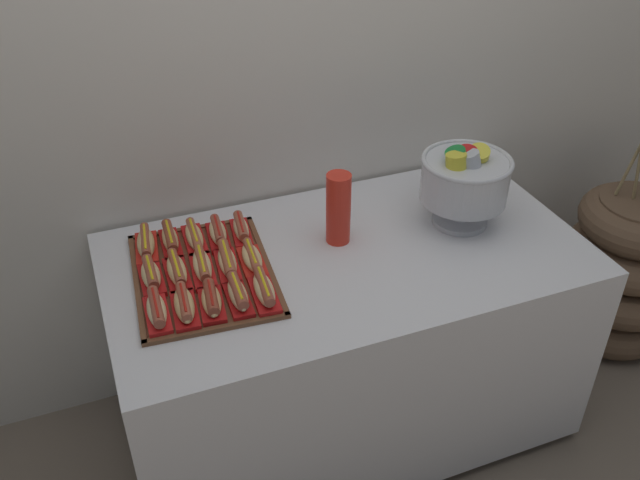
# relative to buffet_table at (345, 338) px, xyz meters

# --- Properties ---
(ground_plane) EXTENTS (10.00, 10.00, 0.00)m
(ground_plane) POSITION_rel_buffet_table_xyz_m (0.00, 0.00, -0.40)
(ground_plane) COLOR #7A6B5B
(back_wall) EXTENTS (6.00, 0.10, 2.60)m
(back_wall) POSITION_rel_buffet_table_xyz_m (0.00, 0.47, 0.90)
(back_wall) COLOR silver
(back_wall) RESTS_ON ground_plane
(buffet_table) EXTENTS (1.50, 0.81, 0.76)m
(buffet_table) POSITION_rel_buffet_table_xyz_m (0.00, 0.00, 0.00)
(buffet_table) COLOR silver
(buffet_table) RESTS_ON ground_plane
(floor_vase) EXTENTS (0.51, 0.51, 1.17)m
(floor_vase) POSITION_rel_buffet_table_xyz_m (1.25, 0.04, -0.08)
(floor_vase) COLOR brown
(floor_vase) RESTS_ON ground_plane
(serving_tray) EXTENTS (0.44, 0.55, 0.01)m
(serving_tray) POSITION_rel_buffet_table_xyz_m (-0.45, 0.05, 0.36)
(serving_tray) COLOR brown
(serving_tray) RESTS_ON buffet_table
(hot_dog_0) EXTENTS (0.07, 0.17, 0.06)m
(hot_dog_0) POSITION_rel_buffet_table_xyz_m (-0.61, -0.11, 0.39)
(hot_dog_0) COLOR red
(hot_dog_0) RESTS_ON serving_tray
(hot_dog_1) EXTENTS (0.08, 0.18, 0.06)m
(hot_dog_1) POSITION_rel_buffet_table_xyz_m (-0.54, -0.11, 0.39)
(hot_dog_1) COLOR #B21414
(hot_dog_1) RESTS_ON serving_tray
(hot_dog_2) EXTENTS (0.09, 0.17, 0.06)m
(hot_dog_2) POSITION_rel_buffet_table_xyz_m (-0.46, -0.12, 0.39)
(hot_dog_2) COLOR #B21414
(hot_dog_2) RESTS_ON serving_tray
(hot_dog_3) EXTENTS (0.07, 0.16, 0.06)m
(hot_dog_3) POSITION_rel_buffet_table_xyz_m (-0.39, -0.12, 0.40)
(hot_dog_3) COLOR #B21414
(hot_dog_3) RESTS_ON serving_tray
(hot_dog_4) EXTENTS (0.08, 0.18, 0.06)m
(hot_dog_4) POSITION_rel_buffet_table_xyz_m (-0.31, -0.13, 0.40)
(hot_dog_4) COLOR red
(hot_dog_4) RESTS_ON serving_tray
(hot_dog_5) EXTENTS (0.07, 0.16, 0.06)m
(hot_dog_5) POSITION_rel_buffet_table_xyz_m (-0.60, 0.06, 0.39)
(hot_dog_5) COLOR #B21414
(hot_dog_5) RESTS_ON serving_tray
(hot_dog_6) EXTENTS (0.07, 0.18, 0.06)m
(hot_dog_6) POSITION_rel_buffet_table_xyz_m (-0.52, 0.05, 0.39)
(hot_dog_6) COLOR #B21414
(hot_dog_6) RESTS_ON serving_tray
(hot_dog_7) EXTENTS (0.08, 0.19, 0.06)m
(hot_dog_7) POSITION_rel_buffet_table_xyz_m (-0.45, 0.05, 0.39)
(hot_dog_7) COLOR red
(hot_dog_7) RESTS_ON serving_tray
(hot_dog_8) EXTENTS (0.08, 0.18, 0.06)m
(hot_dog_8) POSITION_rel_buffet_table_xyz_m (-0.37, 0.04, 0.40)
(hot_dog_8) COLOR red
(hot_dog_8) RESTS_ON serving_tray
(hot_dog_9) EXTENTS (0.08, 0.17, 0.06)m
(hot_dog_9) POSITION_rel_buffet_table_xyz_m (-0.30, 0.04, 0.39)
(hot_dog_9) COLOR red
(hot_dog_9) RESTS_ON serving_tray
(hot_dog_10) EXTENTS (0.09, 0.18, 0.06)m
(hot_dog_10) POSITION_rel_buffet_table_xyz_m (-0.58, 0.22, 0.39)
(hot_dog_10) COLOR red
(hot_dog_10) RESTS_ON serving_tray
(hot_dog_11) EXTENTS (0.07, 0.18, 0.06)m
(hot_dog_11) POSITION_rel_buffet_table_xyz_m (-0.51, 0.22, 0.40)
(hot_dog_11) COLOR #B21414
(hot_dog_11) RESTS_ON serving_tray
(hot_dog_12) EXTENTS (0.07, 0.18, 0.06)m
(hot_dog_12) POSITION_rel_buffet_table_xyz_m (-0.44, 0.21, 0.39)
(hot_dog_12) COLOR red
(hot_dog_12) RESTS_ON serving_tray
(hot_dog_13) EXTENTS (0.08, 0.17, 0.06)m
(hot_dog_13) POSITION_rel_buffet_table_xyz_m (-0.36, 0.21, 0.39)
(hot_dog_13) COLOR #B21414
(hot_dog_13) RESTS_ON serving_tray
(hot_dog_14) EXTENTS (0.08, 0.17, 0.06)m
(hot_dog_14) POSITION_rel_buffet_table_xyz_m (-0.29, 0.20, 0.39)
(hot_dog_14) COLOR red
(hot_dog_14) RESTS_ON serving_tray
(punch_bowl) EXTENTS (0.29, 0.29, 0.29)m
(punch_bowl) POSITION_rel_buffet_table_xyz_m (0.42, 0.03, 0.53)
(punch_bowl) COLOR silver
(punch_bowl) RESTS_ON buffet_table
(cup_stack) EXTENTS (0.08, 0.08, 0.24)m
(cup_stack) POSITION_rel_buffet_table_xyz_m (-0.00, 0.08, 0.48)
(cup_stack) COLOR red
(cup_stack) RESTS_ON buffet_table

